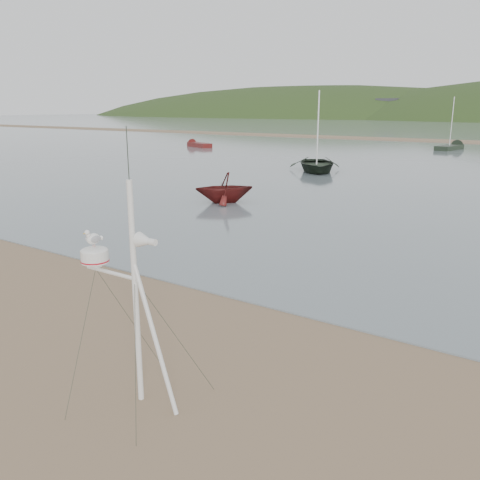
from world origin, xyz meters
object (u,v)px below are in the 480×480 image
Objects in this scene: boat_dark at (318,135)px; boat_red at (224,174)px; sailboat_dark_mid at (455,147)px; dinghy_red_far at (195,144)px; mast_rig at (134,340)px.

boat_dark reaches higher than boat_red.
boat_dark is at bearing -97.21° from sailboat_dark_mid.
mast_rig is at bearing -51.38° from dinghy_red_far.
boat_red is (1.82, -13.96, -1.22)m from boat_dark.
mast_rig reaches higher than boat_red.
mast_rig is 55.33m from dinghy_red_far.
boat_dark is 27.49m from dinghy_red_far.
mast_rig is 57.59m from sailboat_dark_mid.
boat_dark is (-11.12, 29.03, 1.63)m from mast_rig.
boat_red is 37.82m from dinghy_red_far.
dinghy_red_far is 0.83× the size of sailboat_dark_mid.
sailboat_dark_mid is at bearing 27.20° from dinghy_red_far.
sailboat_dark_mid is at bearing 97.55° from mast_rig.
sailboat_dark_mid reaches higher than boat_dark.
boat_dark is 0.83× the size of sailboat_dark_mid.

